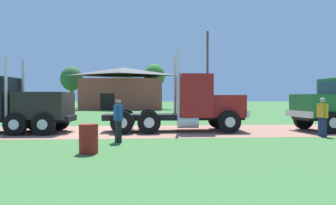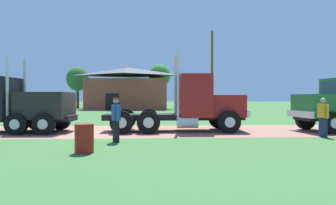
{
  "view_description": "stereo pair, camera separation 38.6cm",
  "coord_description": "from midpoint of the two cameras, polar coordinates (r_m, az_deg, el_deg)",
  "views": [
    {
      "loc": [
        2.44,
        -15.96,
        1.74
      ],
      "look_at": [
        3.62,
        -0.28,
        1.46
      ],
      "focal_mm": 33.51,
      "sensor_mm": 36.0,
      "label": 1
    },
    {
      "loc": [
        2.83,
        -15.98,
        1.74
      ],
      "look_at": [
        3.62,
        -0.28,
        1.46
      ],
      "focal_mm": 33.51,
      "sensor_mm": 36.0,
      "label": 2
    }
  ],
  "objects": [
    {
      "name": "truck_foreground_white",
      "position": [
        15.96,
        3.99,
        -0.51
      ],
      "size": [
        7.11,
        2.64,
        3.98
      ],
      "color": "black",
      "rests_on": "ground_plane"
    },
    {
      "name": "visitor_walking_mid",
      "position": [
        15.23,
        25.62,
        -2.17
      ],
      "size": [
        0.32,
        0.61,
        1.7
      ],
      "color": "gold",
      "rests_on": "ground_plane"
    },
    {
      "name": "utility_pole_near",
      "position": [
        37.21,
        6.9,
        6.01
      ],
      "size": [
        0.56,
        2.19,
        9.43
      ],
      "color": "brown",
      "rests_on": "ground_plane"
    },
    {
      "name": "shed_building",
      "position": [
        44.56,
        -8.4,
        2.42
      ],
      "size": [
        11.75,
        8.17,
        5.89
      ],
      "color": "brown",
      "rests_on": "ground_plane"
    },
    {
      "name": "tree_mid",
      "position": [
        51.5,
        -17.32,
        4.12
      ],
      "size": [
        3.47,
        3.47,
        6.51
      ],
      "color": "#513823",
      "rests_on": "ground_plane"
    },
    {
      "name": "steel_barrel",
      "position": [
        10.05,
        -15.32,
        -6.37
      ],
      "size": [
        0.58,
        0.58,
        0.9
      ],
      "primitive_type": "cylinder",
      "color": "maroon",
      "rests_on": "ground_plane"
    },
    {
      "name": "truck_near_left",
      "position": [
        17.17,
        -28.39,
        -0.58
      ],
      "size": [
        6.8,
        2.86,
        3.65
      ],
      "color": "black",
      "rests_on": "ground_plane"
    },
    {
      "name": "tree_right",
      "position": [
        48.22,
        -2.73,
        4.83
      ],
      "size": [
        3.26,
        3.26,
        6.79
      ],
      "color": "#513823",
      "rests_on": "ground_plane"
    },
    {
      "name": "ground_plane",
      "position": [
        16.28,
        -13.66,
        -5.14
      ],
      "size": [
        200.0,
        200.0,
        0.0
      ],
      "primitive_type": "plane",
      "color": "#3C6D35"
    },
    {
      "name": "visitor_by_barrel",
      "position": [
        12.13,
        -9.95,
        -2.77
      ],
      "size": [
        0.39,
        0.58,
        1.73
      ],
      "color": "#264C8C",
      "rests_on": "ground_plane"
    },
    {
      "name": "dirt_track",
      "position": [
        16.28,
        -13.66,
        -5.12
      ],
      "size": [
        120.0,
        5.89,
        0.01
      ],
      "primitive_type": "cube",
      "color": "#9E6D59",
      "rests_on": "ground_plane"
    }
  ]
}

